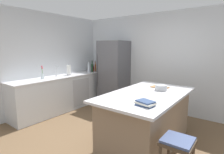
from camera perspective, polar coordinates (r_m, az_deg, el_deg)
ground_plane at (r=3.41m, az=-1.30°, el=-20.36°), size 7.20×7.20×0.00m
wall_rear at (r=4.93m, az=15.22°, el=4.54°), size 6.00×0.10×2.60m
wall_left at (r=4.90m, az=-24.44°, el=3.99°), size 0.10×6.00×2.60m
counter_run_left at (r=5.10m, az=-15.17°, el=-4.80°), size 0.64×2.88×0.94m
kitchen_island at (r=3.27m, az=11.03°, el=-12.85°), size 1.11×1.96×0.92m
refrigerator at (r=5.25m, az=0.57°, el=1.23°), size 0.76×0.71×1.88m
bar_stool at (r=2.41m, az=20.29°, el=-20.56°), size 0.36×0.36×0.63m
sink_faucet at (r=4.91m, az=-17.48°, el=1.98°), size 0.15×0.05×0.30m
flower_vase at (r=4.66m, az=-21.50°, el=0.72°), size 0.08×0.08×0.33m
paper_towel_roll at (r=5.08m, az=-13.73°, el=2.12°), size 0.14×0.14×0.31m
gin_bottle at (r=5.82m, az=-4.62°, el=3.07°), size 0.08×0.08×0.29m
vinegar_bottle at (r=5.78m, az=-5.38°, el=3.12°), size 0.05×0.05×0.32m
hot_sauce_bottle at (r=5.72m, az=-6.06°, el=2.64°), size 0.05×0.05×0.22m
wine_bottle at (r=5.61m, az=-6.38°, el=3.07°), size 0.07×0.07×0.35m
soda_bottle at (r=5.58m, az=-7.44°, el=3.03°), size 0.07×0.07×0.35m
cookbook_stack at (r=2.47m, az=10.71°, el=-8.26°), size 0.28×0.22×0.07m
mixing_bowl at (r=3.38m, az=15.50°, el=-3.34°), size 0.21×0.21×0.10m
cutting_board at (r=3.61m, az=15.14°, el=-3.18°), size 0.33×0.23×0.02m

